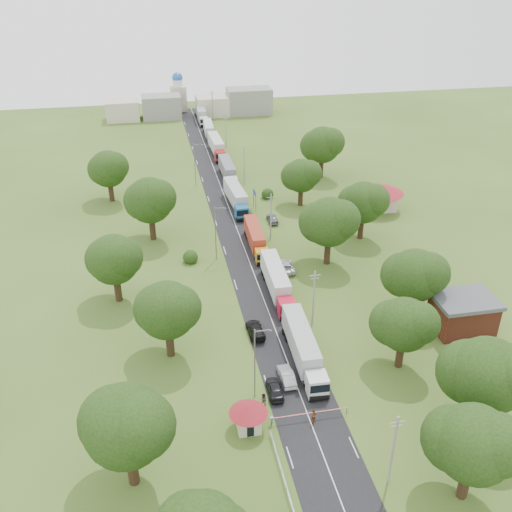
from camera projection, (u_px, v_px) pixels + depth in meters
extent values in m
plane|color=#3B571D|center=(265.00, 303.00, 87.55)|extent=(260.00, 260.00, 0.00)
cube|color=black|center=(243.00, 244.00, 104.76)|extent=(8.00, 200.00, 0.04)
cylinder|color=slate|center=(272.00, 421.00, 65.02)|extent=(0.20, 0.20, 1.10)
cube|color=slate|center=(272.00, 418.00, 64.78)|extent=(0.35, 0.35, 0.25)
cylinder|color=red|center=(310.00, 413.00, 65.57)|extent=(9.00, 0.12, 0.12)
cylinder|color=slate|center=(347.00, 411.00, 66.57)|extent=(0.10, 0.10, 1.00)
cube|color=beige|center=(248.00, 420.00, 64.25)|extent=(2.60, 2.60, 2.40)
cone|color=maroon|center=(248.00, 409.00, 63.44)|extent=(4.40, 4.40, 1.10)
cube|color=black|center=(260.00, 418.00, 64.38)|extent=(0.02, 1.20, 0.90)
cube|color=black|center=(251.00, 430.00, 63.22)|extent=(0.80, 0.02, 1.90)
cylinder|color=slate|center=(256.00, 202.00, 116.55)|extent=(0.12, 0.12, 4.00)
cylinder|color=slate|center=(254.00, 198.00, 118.61)|extent=(0.12, 0.12, 4.00)
cube|color=navy|center=(255.00, 193.00, 116.81)|extent=(0.06, 3.00, 1.00)
cube|color=silver|center=(255.00, 193.00, 116.81)|extent=(0.07, 3.10, 0.06)
cylinder|color=gray|center=(393.00, 451.00, 56.22)|extent=(0.24, 0.24, 9.00)
cube|color=gray|center=(398.00, 422.00, 54.39)|extent=(1.60, 0.10, 0.10)
cube|color=gray|center=(397.00, 426.00, 54.63)|extent=(1.20, 0.10, 0.10)
cylinder|color=gray|center=(314.00, 299.00, 80.30)|extent=(0.24, 0.24, 9.00)
cube|color=gray|center=(315.00, 275.00, 78.47)|extent=(1.60, 0.10, 0.10)
cube|color=gray|center=(315.00, 279.00, 78.71)|extent=(1.20, 0.10, 0.10)
cylinder|color=gray|center=(271.00, 217.00, 104.38)|extent=(0.24, 0.24, 9.00)
cube|color=gray|center=(271.00, 198.00, 102.56)|extent=(1.60, 0.10, 0.10)
cube|color=gray|center=(271.00, 200.00, 102.80)|extent=(1.20, 0.10, 0.10)
cylinder|color=gray|center=(244.00, 166.00, 128.47)|extent=(0.24, 0.24, 9.00)
cube|color=gray|center=(244.00, 149.00, 126.64)|extent=(1.60, 0.10, 0.10)
cube|color=gray|center=(244.00, 151.00, 126.88)|extent=(1.20, 0.10, 0.10)
cylinder|color=gray|center=(226.00, 131.00, 152.55)|extent=(0.24, 0.24, 9.00)
cube|color=gray|center=(225.00, 116.00, 150.73)|extent=(1.60, 0.10, 0.10)
cube|color=gray|center=(225.00, 118.00, 150.97)|extent=(1.20, 0.10, 0.10)
cylinder|color=gray|center=(213.00, 105.00, 176.64)|extent=(0.24, 0.24, 9.00)
cube|color=gray|center=(212.00, 93.00, 174.81)|extent=(1.60, 0.10, 0.10)
cube|color=gray|center=(212.00, 94.00, 175.05)|extent=(1.20, 0.10, 0.10)
cylinder|color=slate|center=(255.00, 364.00, 67.01)|extent=(0.16, 0.16, 10.00)
cube|color=slate|center=(262.00, 331.00, 64.91)|extent=(1.80, 0.10, 0.10)
cube|color=slate|center=(269.00, 331.00, 65.11)|extent=(0.50, 0.22, 0.15)
cylinder|color=slate|center=(215.00, 234.00, 97.12)|extent=(0.16, 0.16, 10.00)
cube|color=slate|center=(220.00, 208.00, 95.01)|extent=(1.80, 0.10, 0.10)
cube|color=slate|center=(225.00, 209.00, 95.22)|extent=(0.50, 0.22, 0.15)
cylinder|color=slate|center=(195.00, 165.00, 127.23)|extent=(0.16, 0.16, 10.00)
cube|color=slate|center=(198.00, 145.00, 125.12)|extent=(1.80, 0.10, 0.10)
cube|color=slate|center=(201.00, 145.00, 125.33)|extent=(0.50, 0.22, 0.15)
cylinder|color=#382616|center=(465.00, 481.00, 55.89)|extent=(1.08, 1.08, 4.20)
sphere|color=black|center=(474.00, 444.00, 53.42)|extent=(7.70, 7.70, 7.70)
sphere|color=black|center=(496.00, 444.00, 52.31)|extent=(6.05, 6.05, 6.05)
sphere|color=black|center=(455.00, 439.00, 54.69)|extent=(6.60, 6.60, 6.60)
cylinder|color=#382616|center=(478.00, 414.00, 63.70)|extent=(1.12, 1.12, 4.55)
sphere|color=black|center=(488.00, 375.00, 61.02)|extent=(8.40, 8.40, 8.40)
sphere|color=black|center=(508.00, 374.00, 59.81)|extent=(6.60, 6.60, 6.60)
sphere|color=black|center=(469.00, 372.00, 62.40)|extent=(7.20, 7.20, 7.20)
cylinder|color=#382616|center=(400.00, 354.00, 73.52)|extent=(1.04, 1.04, 3.85)
sphere|color=black|center=(404.00, 324.00, 71.27)|extent=(7.00, 7.00, 7.00)
sphere|color=black|center=(418.00, 323.00, 70.26)|extent=(5.50, 5.50, 5.50)
sphere|color=black|center=(392.00, 323.00, 72.41)|extent=(6.00, 6.00, 6.00)
cylinder|color=#382616|center=(410.00, 306.00, 83.05)|extent=(1.08, 1.08, 4.20)
sphere|color=black|center=(415.00, 275.00, 80.58)|extent=(7.70, 7.70, 7.70)
sphere|color=black|center=(429.00, 273.00, 79.47)|extent=(6.05, 6.05, 6.05)
sphere|color=black|center=(403.00, 275.00, 81.84)|extent=(6.60, 6.60, 6.60)
cylinder|color=#382616|center=(327.00, 252.00, 97.26)|extent=(1.12, 1.12, 4.55)
sphere|color=black|center=(329.00, 222.00, 94.58)|extent=(8.40, 8.40, 8.40)
sphere|color=black|center=(341.00, 219.00, 93.37)|extent=(6.60, 6.60, 6.60)
sphere|color=black|center=(320.00, 222.00, 95.96)|extent=(7.20, 7.20, 7.20)
cylinder|color=#382616|center=(361.00, 228.00, 105.75)|extent=(1.08, 1.08, 4.20)
sphere|color=black|center=(363.00, 203.00, 103.29)|extent=(7.70, 7.70, 7.70)
sphere|color=black|center=(373.00, 200.00, 102.18)|extent=(6.05, 6.05, 6.05)
sphere|color=black|center=(355.00, 203.00, 104.55)|extent=(6.60, 6.60, 6.60)
cylinder|color=#382616|center=(301.00, 197.00, 119.27)|extent=(1.04, 1.04, 3.85)
sphere|color=black|center=(301.00, 176.00, 117.03)|extent=(7.00, 7.00, 7.00)
sphere|color=black|center=(309.00, 173.00, 116.02)|extent=(5.50, 5.50, 5.50)
sphere|color=black|center=(295.00, 176.00, 118.17)|extent=(6.00, 6.00, 6.00)
cylinder|color=#382616|center=(321.00, 168.00, 133.53)|extent=(1.12, 1.12, 4.55)
sphere|color=black|center=(322.00, 145.00, 130.85)|extent=(8.40, 8.40, 8.40)
sphere|color=black|center=(330.00, 142.00, 129.64)|extent=(6.60, 6.60, 6.60)
sphere|color=black|center=(315.00, 146.00, 132.23)|extent=(7.20, 7.20, 7.20)
cylinder|color=#382616|center=(132.00, 466.00, 57.27)|extent=(1.12, 1.12, 4.55)
sphere|color=black|center=(126.00, 426.00, 54.59)|extent=(8.40, 8.40, 8.40)
sphere|color=black|center=(141.00, 426.00, 53.38)|extent=(6.60, 6.60, 6.60)
sphere|color=black|center=(114.00, 421.00, 55.96)|extent=(7.20, 7.20, 7.20)
cylinder|color=#382616|center=(170.00, 342.00, 75.40)|extent=(1.08, 1.08, 4.20)
sphere|color=black|center=(167.00, 310.00, 72.94)|extent=(7.70, 7.70, 7.70)
sphere|color=black|center=(178.00, 308.00, 71.83)|extent=(6.05, 6.05, 6.05)
sphere|color=black|center=(158.00, 309.00, 74.20)|extent=(6.60, 6.60, 6.60)
cylinder|color=#382616|center=(118.00, 289.00, 87.12)|extent=(1.08, 1.08, 4.20)
sphere|color=black|center=(114.00, 259.00, 84.66)|extent=(7.70, 7.70, 7.70)
sphere|color=black|center=(122.00, 257.00, 83.54)|extent=(6.05, 6.05, 6.05)
sphere|color=black|center=(107.00, 259.00, 85.92)|extent=(6.60, 6.60, 6.60)
cylinder|color=#382616|center=(152.00, 228.00, 105.26)|extent=(1.12, 1.12, 4.55)
sphere|color=black|center=(150.00, 200.00, 102.57)|extent=(8.40, 8.40, 8.40)
sphere|color=black|center=(158.00, 198.00, 101.36)|extent=(6.60, 6.60, 6.60)
sphere|color=black|center=(143.00, 201.00, 103.95)|extent=(7.20, 7.20, 7.20)
cylinder|color=#382616|center=(111.00, 192.00, 121.19)|extent=(1.08, 1.08, 4.20)
sphere|color=black|center=(108.00, 169.00, 118.72)|extent=(7.70, 7.70, 7.70)
sphere|color=black|center=(114.00, 166.00, 117.61)|extent=(6.05, 6.05, 6.05)
sphere|color=black|center=(103.00, 169.00, 119.98)|extent=(6.60, 6.60, 6.60)
cube|color=maroon|center=(462.00, 315.00, 80.53)|extent=(8.00, 6.00, 4.60)
cube|color=#47494F|center=(466.00, 300.00, 79.28)|extent=(8.60, 6.60, 0.60)
cube|color=beige|center=(377.00, 200.00, 117.48)|extent=(7.00, 5.00, 4.00)
cone|color=maroon|center=(379.00, 187.00, 116.08)|extent=(10.08, 10.08, 1.80)
cube|color=gray|center=(162.00, 107.00, 178.80)|extent=(12.00, 8.00, 7.00)
cube|color=beige|center=(212.00, 106.00, 181.75)|extent=(10.00, 8.00, 6.00)
cube|color=gray|center=(249.00, 101.00, 183.30)|extent=(14.00, 8.00, 8.00)
cube|color=beige|center=(123.00, 110.00, 177.01)|extent=(10.00, 8.00, 6.00)
cube|color=beige|center=(179.00, 98.00, 186.45)|extent=(5.00, 5.00, 8.00)
cylinder|color=silver|center=(178.00, 83.00, 184.05)|extent=(3.20, 3.20, 2.00)
sphere|color=#2659B2|center=(177.00, 78.00, 183.28)|extent=(3.40, 3.40, 3.40)
cube|color=silver|center=(317.00, 384.00, 68.92)|extent=(2.61, 2.61, 2.62)
cube|color=black|center=(320.00, 389.00, 67.65)|extent=(2.41, 0.11, 1.15)
cube|color=slate|center=(319.00, 398.00, 68.39)|extent=(2.32, 0.33, 0.37)
cube|color=slate|center=(301.00, 352.00, 75.64)|extent=(2.85, 12.14, 0.31)
cube|color=#A6A5AA|center=(301.00, 339.00, 75.00)|extent=(3.07, 12.47, 3.15)
cylinder|color=black|center=(319.00, 396.00, 68.64)|extent=(2.47, 1.05, 1.05)
cylinder|color=black|center=(314.00, 386.00, 70.26)|extent=(2.47, 1.05, 1.05)
cylinder|color=black|center=(294.00, 337.00, 78.92)|extent=(2.47, 1.05, 1.05)
cylinder|color=black|center=(291.00, 331.00, 80.28)|extent=(2.47, 1.05, 1.05)
cube|color=red|center=(287.00, 307.00, 83.52)|extent=(2.54, 2.54, 2.58)
cube|color=black|center=(289.00, 310.00, 82.27)|extent=(2.37, 0.08, 1.13)
cube|color=slate|center=(288.00, 318.00, 82.99)|extent=(2.27, 0.31, 0.36)
cube|color=slate|center=(275.00, 287.00, 90.12)|extent=(2.66, 11.92, 0.31)
cube|color=silver|center=(275.00, 276.00, 89.50)|extent=(2.88, 12.23, 3.09)
cylinder|color=black|center=(288.00, 317.00, 83.24)|extent=(2.42, 1.03, 1.03)
cylinder|color=black|center=(285.00, 310.00, 84.84)|extent=(2.42, 1.03, 1.03)
cylinder|color=black|center=(271.00, 277.00, 93.35)|extent=(2.42, 1.03, 1.03)
cylinder|color=black|center=(269.00, 272.00, 94.68)|extent=(2.42, 1.03, 1.03)
cube|color=#C38117|center=(262.00, 256.00, 97.69)|extent=(2.29, 2.29, 2.31)
cube|color=black|center=(263.00, 257.00, 96.57)|extent=(2.13, 0.09, 1.02)
cube|color=slate|center=(263.00, 263.00, 97.22)|extent=(2.04, 0.31, 0.32)
cube|color=slate|center=(255.00, 243.00, 103.62)|extent=(2.46, 10.71, 0.28)
cube|color=maroon|center=(254.00, 234.00, 103.06)|extent=(2.66, 10.99, 2.78)
cylinder|color=black|center=(263.00, 263.00, 97.44)|extent=(2.18, 0.93, 0.93)
cylinder|color=black|center=(261.00, 258.00, 98.88)|extent=(2.18, 0.93, 0.93)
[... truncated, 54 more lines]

